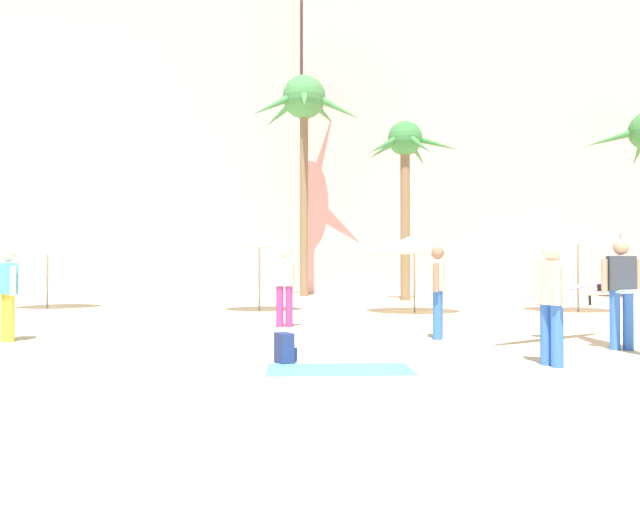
# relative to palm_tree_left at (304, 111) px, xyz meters

# --- Properties ---
(ground) EXTENTS (120.00, 120.00, 0.00)m
(ground) POSITION_rel_palm_tree_left_xyz_m (3.46, -21.01, -8.01)
(ground) COLOR beige
(hotel_pink) EXTENTS (22.24, 10.76, 17.71)m
(hotel_pink) POSITION_rel_palm_tree_left_xyz_m (10.67, 7.58, 0.85)
(hotel_pink) COLOR pink
(hotel_pink) RESTS_ON ground
(hotel_tower_gray) EXTENTS (19.54, 9.72, 22.77)m
(hotel_tower_gray) POSITION_rel_palm_tree_left_xyz_m (-11.48, 12.94, 3.38)
(hotel_tower_gray) COLOR #A8A8A3
(hotel_tower_gray) RESTS_ON ground
(palm_tree_left) EXTENTS (4.84, 5.25, 9.54)m
(palm_tree_left) POSITION_rel_palm_tree_left_xyz_m (0.00, 0.00, 0.00)
(palm_tree_left) COLOR brown
(palm_tree_left) RESTS_ON ground
(palm_tree_center) EXTENTS (3.73, 3.73, 6.83)m
(palm_tree_center) POSITION_rel_palm_tree_left_xyz_m (4.39, -2.51, -2.56)
(palm_tree_center) COLOR brown
(palm_tree_center) RESTS_ON ground
(cafe_umbrella_0) EXTENTS (2.64, 2.64, 2.37)m
(cafe_umbrella_0) POSITION_rel_palm_tree_left_xyz_m (9.40, -7.52, -5.86)
(cafe_umbrella_0) COLOR gray
(cafe_umbrella_0) RESTS_ON ground
(cafe_umbrella_1) EXTENTS (2.78, 2.78, 2.20)m
(cafe_umbrella_1) POSITION_rel_palm_tree_left_xyz_m (4.75, -8.57, -6.07)
(cafe_umbrella_1) COLOR gray
(cafe_umbrella_1) RESTS_ON ground
(cafe_umbrella_2) EXTENTS (2.60, 2.60, 2.12)m
(cafe_umbrella_2) POSITION_rel_palm_tree_left_xyz_m (-6.62, -8.44, -6.12)
(cafe_umbrella_2) COLOR gray
(cafe_umbrella_2) RESTS_ON ground
(cafe_umbrella_3) EXTENTS (2.39, 2.39, 2.40)m
(cafe_umbrella_3) POSITION_rel_palm_tree_left_xyz_m (0.25, -8.60, -5.87)
(cafe_umbrella_3) COLOR gray
(cafe_umbrella_3) RESTS_ON ground
(beach_towel) EXTENTS (2.00, 1.27, 0.01)m
(beach_towel) POSITION_rel_palm_tree_left_xyz_m (3.85, -18.46, -8.00)
(beach_towel) COLOR #4CC6D6
(beach_towel) RESTS_ON ground
(backpack) EXTENTS (0.34, 0.35, 0.42)m
(backpack) POSITION_rel_palm_tree_left_xyz_m (3.05, -18.08, -7.81)
(backpack) COLOR navy
(backpack) RESTS_ON ground
(person_near_left) EXTENTS (0.68, 2.71, 1.75)m
(person_near_left) POSITION_rel_palm_tree_left_xyz_m (8.03, -15.78, -7.07)
(person_near_left) COLOR blue
(person_near_left) RESTS_ON ground
(person_mid_center) EXTENTS (2.55, 2.37, 1.60)m
(person_mid_center) POSITION_rel_palm_tree_left_xyz_m (7.25, -14.81, -7.12)
(person_mid_center) COLOR gold
(person_mid_center) RESTS_ON ground
(person_mid_right) EXTENTS (0.40, 0.56, 1.66)m
(person_mid_right) POSITION_rel_palm_tree_left_xyz_m (6.60, -17.74, -7.10)
(person_mid_right) COLOR blue
(person_mid_right) RESTS_ON ground
(person_mid_left) EXTENTS (0.54, 0.44, 1.64)m
(person_mid_left) POSITION_rel_palm_tree_left_xyz_m (-2.29, -16.42, -7.11)
(person_mid_left) COLOR gold
(person_mid_left) RESTS_ON ground
(person_far_left) EXTENTS (0.61, 0.27, 1.75)m
(person_far_left) POSITION_rel_palm_tree_left_xyz_m (1.98, -13.15, -7.05)
(person_far_left) COLOR #B7337F
(person_far_left) RESTS_ON ground
(person_far_right) EXTENTS (0.27, 0.61, 1.69)m
(person_far_right) POSITION_rel_palm_tree_left_xyz_m (5.20, -14.87, -7.08)
(person_far_right) COLOR blue
(person_far_right) RESTS_ON ground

